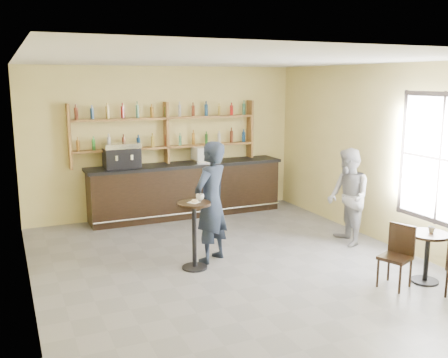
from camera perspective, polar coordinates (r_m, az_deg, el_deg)
name	(u,v)px	position (r m, az deg, el deg)	size (l,w,h in m)	color
floor	(233,266)	(8.09, 1.03, -9.86)	(7.00, 7.00, 0.00)	slate
ceiling	(234,60)	(7.55, 1.12, 13.44)	(7.00, 7.00, 0.00)	white
wall_back	(165,142)	(10.89, -6.79, 4.26)	(7.00, 7.00, 0.00)	#E1D080
wall_front	(397,227)	(4.80, 19.17, -5.25)	(7.00, 7.00, 0.00)	#E1D080
wall_left	(24,183)	(6.96, -21.91, -0.45)	(7.00, 7.00, 0.00)	#E1D080
wall_right	(386,155)	(9.32, 18.04, 2.61)	(7.00, 7.00, 0.00)	#E1D080
window_pane	(440,159)	(8.46, 23.47, 2.08)	(2.00, 2.00, 0.00)	white
window_frame	(440,159)	(8.46, 23.44, 2.08)	(0.04, 1.70, 2.10)	black
shelf_unit	(166,133)	(10.75, -6.60, 5.29)	(4.00, 0.26, 1.40)	brown
liquor_bottles	(166,125)	(10.73, -6.62, 6.20)	(3.68, 0.10, 1.00)	#8C5919
bar_counter	(187,189)	(10.85, -4.30, -1.20)	(4.27, 0.83, 1.16)	black
espresso_machine	(122,155)	(10.32, -11.62, 2.65)	(0.71, 0.46, 0.51)	black
pastry_case	(206,154)	(10.87, -2.11, 2.84)	(0.56, 0.44, 0.33)	silver
pedestal_table	(194,236)	(7.81, -3.41, -6.49)	(0.52, 0.52, 1.07)	black
napkin	(194,202)	(7.67, -3.45, -2.67)	(0.16, 0.16, 0.00)	white
donut	(195,201)	(7.66, -3.36, -2.53)	(0.11, 0.11, 0.04)	gold
cup_pedestal	(200,197)	(7.79, -2.75, -2.07)	(0.13, 0.13, 0.10)	white
man_main	(211,202)	(8.01, -1.51, -2.67)	(0.72, 0.47, 1.97)	black
cafe_table	(427,258)	(7.91, 22.14, -8.33)	(0.59, 0.59, 0.75)	black
cup_cafe	(431,230)	(7.82, 22.63, -5.36)	(0.10, 0.10, 0.09)	white
chair_west	(395,257)	(7.55, 18.98, -8.43)	(0.39, 0.39, 0.90)	black
patron_second	(348,197)	(9.13, 14.00, -2.02)	(0.84, 0.66, 1.73)	gray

